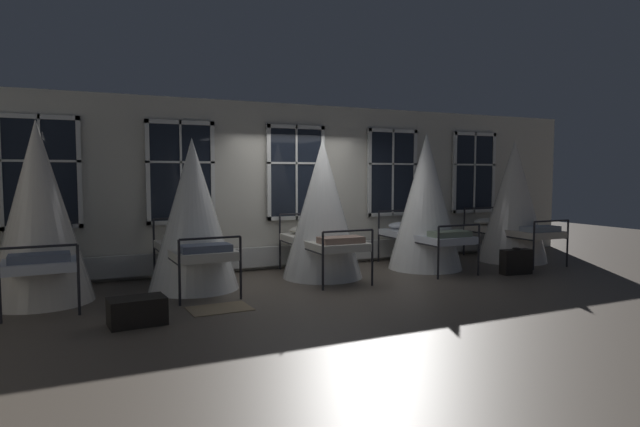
% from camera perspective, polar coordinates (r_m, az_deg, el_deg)
% --- Properties ---
extents(ground, '(24.97, 24.97, 0.00)m').
position_cam_1_polar(ground, '(9.09, 0.73, -7.01)').
color(ground, brown).
extents(back_wall_with_windows, '(13.48, 0.10, 3.07)m').
position_cam_1_polar(back_wall_with_windows, '(10.22, -2.77, 2.91)').
color(back_wall_with_windows, beige).
rests_on(back_wall_with_windows, ground).
extents(window_bank, '(9.68, 0.10, 2.61)m').
position_cam_1_polar(window_bank, '(10.14, -2.50, -0.06)').
color(window_bank, black).
rests_on(window_bank, ground).
extents(cot_first, '(1.38, 2.02, 2.52)m').
position_cam_1_polar(cot_first, '(8.30, -27.63, -0.05)').
color(cot_first, black).
rests_on(cot_first, ground).
extents(cot_second, '(1.38, 2.02, 2.32)m').
position_cam_1_polar(cot_second, '(8.46, -13.30, -0.26)').
color(cot_second, black).
rests_on(cot_second, ground).
extents(cot_third, '(1.38, 2.02, 2.36)m').
position_cam_1_polar(cot_third, '(9.17, 0.26, 0.34)').
color(cot_third, black).
rests_on(cot_third, ground).
extents(cot_fourth, '(1.38, 2.01, 2.53)m').
position_cam_1_polar(cot_fourth, '(10.21, 11.13, 1.11)').
color(cot_fourth, black).
rests_on(cot_fourth, ground).
extents(cot_fifth, '(1.38, 2.02, 2.46)m').
position_cam_1_polar(cot_fifth, '(11.57, 19.79, 1.14)').
color(cot_fifth, black).
rests_on(cot_fifth, ground).
extents(rug_second, '(0.82, 0.58, 0.01)m').
position_cam_1_polar(rug_second, '(7.30, -10.59, -9.87)').
color(rug_second, '#8E7A5B').
rests_on(rug_second, ground).
extents(suitcase_dark, '(0.58, 0.28, 0.47)m').
position_cam_1_polar(suitcase_dark, '(10.14, 20.04, -4.81)').
color(suitcase_dark, black).
rests_on(suitcase_dark, ground).
extents(travel_trunk, '(0.67, 0.45, 0.32)m').
position_cam_1_polar(travel_trunk, '(6.78, -18.80, -9.76)').
color(travel_trunk, black).
rests_on(travel_trunk, ground).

